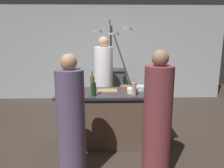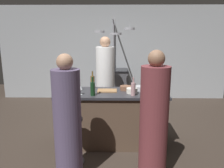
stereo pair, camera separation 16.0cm
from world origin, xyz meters
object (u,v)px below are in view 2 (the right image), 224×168
at_px(guest_right, 154,123).
at_px(wine_bottle_amber, 93,82).
at_px(bar_stool_left, 74,138).
at_px(wine_glass_near_right_guest, 80,88).
at_px(chef, 105,83).
at_px(wine_glass_by_chef, 70,87).
at_px(mixing_bowl_ceramic, 132,91).
at_px(wine_bottle_dark, 159,84).
at_px(pepper_mill, 160,86).
at_px(stove_range, 113,85).
at_px(cutting_board, 107,91).
at_px(wine_glass_near_left_guest, 65,85).
at_px(mixing_bowl_wooden, 125,88).
at_px(wine_bottle_green, 75,84).
at_px(wine_bottle_red, 93,88).
at_px(mixing_bowl_steel, 141,88).
at_px(guest_left, 68,124).
at_px(bar_stool_right, 152,139).
at_px(wine_bottle_rose, 133,89).

height_order(guest_right, wine_bottle_amber, guest_right).
bearing_deg(bar_stool_left, wine_glass_near_right_guest, 84.65).
height_order(chef, wine_glass_by_chef, chef).
height_order(wine_bottle_amber, mixing_bowl_ceramic, wine_bottle_amber).
bearing_deg(guest_right, wine_bottle_dark, 76.48).
bearing_deg(pepper_mill, stove_range, 107.19).
relative_size(cutting_board, pepper_mill, 1.52).
distance_m(wine_glass_near_left_guest, mixing_bowl_wooden, 1.01).
distance_m(chef, wine_bottle_green, 1.07).
height_order(wine_bottle_green, wine_bottle_dark, wine_bottle_green).
height_order(wine_bottle_red, mixing_bowl_steel, wine_bottle_red).
relative_size(guest_left, wine_bottle_dark, 5.22).
bearing_deg(wine_bottle_dark, mixing_bowl_wooden, 173.67).
height_order(bar_stool_right, wine_bottle_red, wine_bottle_red).
xyz_separation_m(cutting_board, mixing_bowl_wooden, (0.31, 0.07, 0.03)).
bearing_deg(guest_left, mixing_bowl_ceramic, 47.54).
relative_size(pepper_mill, wine_glass_near_right_guest, 1.44).
bearing_deg(cutting_board, wine_bottle_dark, 0.82).
xyz_separation_m(cutting_board, mixing_bowl_ceramic, (0.40, -0.12, 0.03)).
distance_m(guest_right, wine_bottle_rose, 0.83).
xyz_separation_m(bar_stool_left, wine_bottle_green, (-0.08, 0.65, 0.65)).
distance_m(wine_bottle_red, wine_glass_near_right_guest, 0.21).
height_order(chef, wine_bottle_green, chef).
bearing_deg(guest_right, bar_stool_left, 161.19).
xyz_separation_m(stove_range, wine_bottle_red, (-0.29, -2.68, 0.57)).
xyz_separation_m(wine_glass_near_right_guest, mixing_bowl_steel, (0.98, 0.28, -0.07)).
height_order(chef, wine_bottle_dark, chef).
relative_size(stove_range, wine_glass_near_left_guest, 6.10).
bearing_deg(guest_left, wine_glass_by_chef, 98.28).
bearing_deg(wine_glass_near_right_guest, wine_bottle_green, 120.88).
distance_m(wine_glass_by_chef, mixing_bowl_ceramic, 0.98).
height_order(guest_right, wine_bottle_green, guest_right).
bearing_deg(mixing_bowl_ceramic, bar_stool_left, -147.29).
bearing_deg(cutting_board, bar_stool_left, -123.93).
bearing_deg(mixing_bowl_ceramic, cutting_board, 163.19).
distance_m(bar_stool_left, wine_glass_near_left_guest, 0.93).
xyz_separation_m(stove_range, bar_stool_left, (-0.53, -3.07, -0.07)).
distance_m(wine_bottle_dark, wine_glass_by_chef, 1.45).
xyz_separation_m(wine_bottle_rose, mixing_bowl_ceramic, (-0.01, 0.14, -0.07)).
relative_size(stove_range, wine_bottle_green, 2.72).
relative_size(bar_stool_left, mixing_bowl_ceramic, 3.81).
relative_size(bar_stool_right, wine_bottle_rose, 2.39).
relative_size(chef, wine_bottle_green, 5.45).
distance_m(guest_right, wine_bottle_dark, 1.10).
height_order(cutting_board, mixing_bowl_steel, mixing_bowl_steel).
bearing_deg(mixing_bowl_ceramic, wine_bottle_red, -165.78).
relative_size(stove_range, wine_bottle_rose, 3.12).
bearing_deg(wine_bottle_amber, guest_right, -55.03).
height_order(bar_stool_left, wine_glass_near_right_guest, wine_glass_near_right_guest).
bearing_deg(wine_bottle_amber, wine_glass_by_chef, -128.12).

